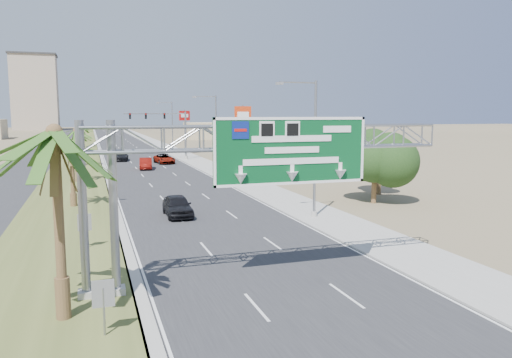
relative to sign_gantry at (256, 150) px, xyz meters
The scene contains 29 objects.
road 100.26m from the sign_gantry, 89.39° to the left, with size 12.00×300.00×0.02m, color #28282B.
sidewalk_right 100.71m from the sign_gantry, 84.54° to the left, with size 4.00×300.00×0.10m, color #9E9B93.
median_grass 100.65m from the sign_gantry, 95.10° to the left, with size 7.00×300.00×0.12m, color #4B5425.
opposing_road 101.51m from the sign_gantry, 99.05° to the left, with size 8.00×300.00×0.02m, color #28282B.
sign_gantry is the anchor object (origin of this frame).
palm_near 8.41m from the sign_gantry, 166.68° to the right, with size 5.70×5.70×8.35m.
palm_row_b 23.66m from the sign_gantry, 110.92° to the left, with size 3.99×3.99×5.95m.
palm_row_c 39.00m from the sign_gantry, 102.50° to the left, with size 3.99×3.99×6.75m.
palm_row_d 56.73m from the sign_gantry, 98.56° to the left, with size 3.99×3.99×5.45m.
palm_row_e 75.55m from the sign_gantry, 96.41° to the left, with size 3.99×3.99×6.15m.
palm_row_f 100.44m from the sign_gantry, 94.82° to the left, with size 3.99×3.99×5.75m.
streetlight_near 14.75m from the sign_gantry, 55.30° to the left, with size 3.27×0.44×10.00m.
streetlight_mid 42.92m from the sign_gantry, 78.76° to the left, with size 3.27×0.44×10.00m.
streetlight_far 78.53m from the sign_gantry, 83.89° to the left, with size 3.27×0.44×10.00m.
signal_mast 62.37m from the sign_gantry, 84.26° to the left, with size 10.28×0.71×8.00m.
store_building 60.77m from the sign_gantry, 67.64° to the left, with size 18.00×10.00×4.00m, color tan.
oak_near 22.77m from the sign_gantry, 45.02° to the left, with size 4.50×4.50×6.80m.
oak_far 27.77m from the sign_gantry, 46.48° to the left, with size 3.50×3.50×5.60m.
median_signback_a 9.06m from the sign_gantry, 149.77° to the right, with size 0.75×0.08×2.08m.
median_signback_b 11.90m from the sign_gantry, 132.65° to the left, with size 0.75×0.08×2.08m.
tower_distant 242.33m from the sign_gantry, 97.34° to the left, with size 20.00×16.00×35.00m, color tan.
building_distant_right 133.78m from the sign_gantry, 76.57° to the left, with size 20.00×12.00×5.00m, color tan.
car_left_lane 16.66m from the sign_gantry, 93.40° to the left, with size 1.89×4.69×1.60m, color black.
car_mid_lane 49.48m from the sign_gantry, 89.72° to the left, with size 1.66×4.77×1.57m, color #670E09.
car_right_lane 56.81m from the sign_gantry, 86.13° to the left, with size 2.41×5.22×1.45m, color gray.
car_far 63.27m from the sign_gantry, 92.03° to the left, with size 2.08×5.13×1.49m, color black.
pole_sign_red_near 49.74m from the sign_gantry, 73.77° to the left, with size 2.41×0.43×8.92m.
pole_sign_blue 55.40m from the sign_gantry, 77.15° to the left, with size 2.01×0.79×7.04m.
pole_sign_red_far 73.57m from the sign_gantry, 82.14° to the left, with size 2.15×1.10×8.41m.
Camera 1 is at (-8.00, -11.02, 7.64)m, focal length 35.00 mm.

